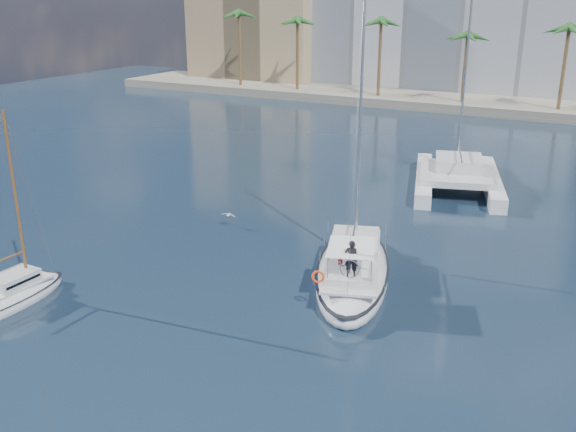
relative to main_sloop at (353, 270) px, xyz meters
The scene contains 9 objects.
ground 3.46m from the main_sloop, 147.10° to the right, with size 160.00×160.00×0.00m, color black.
quay 59.21m from the main_sloop, 92.78° to the left, with size 120.00×14.00×1.20m, color gray.
building_tan_left 81.43m from the main_sloop, 123.75° to the left, with size 22.00×14.00×22.00m, color tan.
palm_left 67.04m from the main_sloop, 123.77° to the left, with size 3.60×3.60×12.30m.
palm_centre 56.07m from the main_sloop, 92.98° to the left, with size 3.60×3.60×12.30m.
main_sloop is the anchor object (origin of this frame).
small_sloop 17.80m from the main_sloop, 141.41° to the right, with size 2.32×7.09×10.14m.
catamaran 19.95m from the main_sloop, 88.35° to the left, with size 9.78×14.14×18.64m.
seagull 11.05m from the main_sloop, 160.57° to the left, with size 1.05×0.45×0.19m.
Camera 1 is at (14.86, -27.75, 14.73)m, focal length 40.00 mm.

